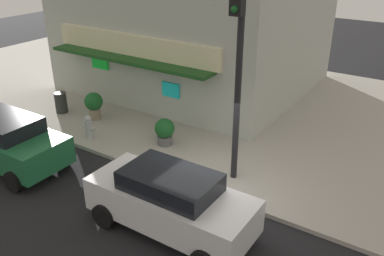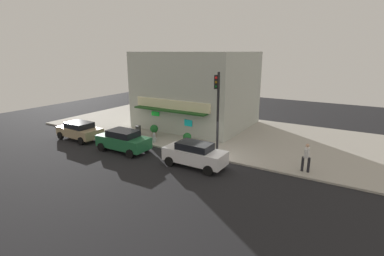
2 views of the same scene
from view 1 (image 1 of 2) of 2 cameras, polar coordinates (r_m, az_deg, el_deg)
The scene contains 10 objects.
ground_plane at distance 11.60m, azimuth 3.34°, elevation -9.77°, with size 58.45×58.45×0.00m, color black.
sidewalk at distance 16.83m, azimuth 14.55°, elevation 1.40°, with size 38.97×12.98×0.13m, color #A39E93.
corner_building at distance 19.28m, azimuth 0.57°, elevation 16.57°, with size 10.12×9.57×7.20m.
traffic_light at distance 10.79m, azimuth 6.38°, elevation 10.10°, with size 0.32×0.58×5.87m.
fire_hydrant at distance 14.89m, azimuth -14.09°, elevation 0.18°, with size 0.52×0.28×0.82m.
trash_can at distance 17.29m, azimuth -17.68°, elevation 3.37°, with size 0.47×0.47×0.83m, color #2D2D2D.
potted_plant_by_doorway at distance 13.93m, azimuth -3.81°, elevation -0.37°, with size 0.68×0.68×0.93m.
potted_plant_by_window at distance 16.23m, azimuth -13.44°, elevation 3.29°, with size 0.70×0.70×1.07m.
parked_car_green at distance 14.03m, azimuth -24.33°, elevation -1.55°, with size 4.16×2.03×1.63m.
parked_car_white at distance 10.05m, azimuth -2.98°, elevation -10.04°, with size 4.18×1.89×1.64m.
Camera 1 is at (4.64, -8.28, 6.66)m, focal length 38.53 mm.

